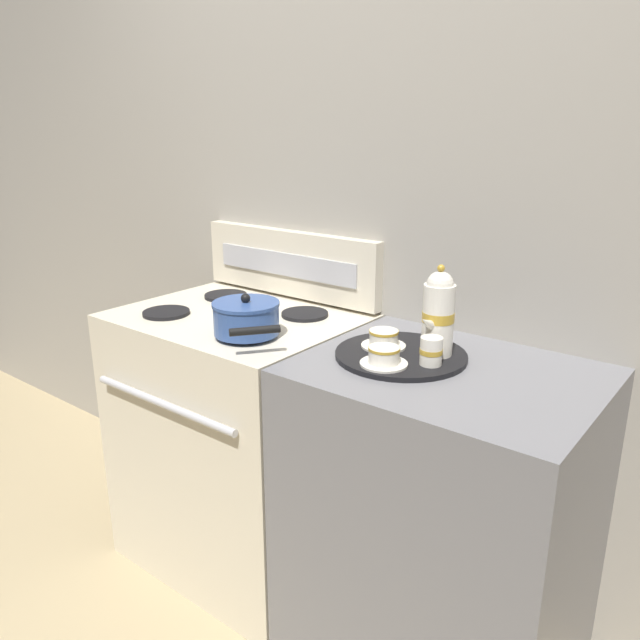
# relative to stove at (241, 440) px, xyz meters

# --- Properties ---
(ground_plane) EXTENTS (6.00, 6.00, 0.00)m
(ground_plane) POSITION_rel_stove_xyz_m (0.38, 0.00, -0.46)
(ground_plane) COLOR tan
(wall_back) EXTENTS (6.00, 0.05, 2.20)m
(wall_back) POSITION_rel_stove_xyz_m (0.38, 0.33, 0.64)
(wall_back) COLOR #9E998E
(wall_back) RESTS_ON ground
(stove) EXTENTS (0.78, 0.63, 0.94)m
(stove) POSITION_rel_stove_xyz_m (0.00, 0.00, 0.00)
(stove) COLOR beige
(stove) RESTS_ON ground
(control_panel) EXTENTS (0.76, 0.05, 0.23)m
(control_panel) POSITION_rel_stove_xyz_m (0.00, 0.28, 0.59)
(control_panel) COLOR beige
(control_panel) RESTS_ON stove
(side_counter) EXTENTS (0.76, 0.60, 0.92)m
(side_counter) POSITION_rel_stove_xyz_m (0.78, 0.00, -0.00)
(side_counter) COLOR slate
(side_counter) RESTS_ON ground
(saucepan) EXTENTS (0.28, 0.26, 0.12)m
(saucepan) POSITION_rel_stove_xyz_m (0.19, -0.14, 0.52)
(saucepan) COLOR #335193
(saucepan) RESTS_ON stove
(serving_tray) EXTENTS (0.36, 0.36, 0.01)m
(serving_tray) POSITION_rel_stove_xyz_m (0.63, -0.00, 0.47)
(serving_tray) COLOR black
(serving_tray) RESTS_ON side_counter
(teapot) EXTENTS (0.09, 0.14, 0.25)m
(teapot) POSITION_rel_stove_xyz_m (0.71, 0.05, 0.59)
(teapot) COLOR white
(teapot) RESTS_ON serving_tray
(teacup_left) EXTENTS (0.12, 0.12, 0.05)m
(teacup_left) POSITION_rel_stove_xyz_m (0.57, 0.01, 0.50)
(teacup_left) COLOR white
(teacup_left) RESTS_ON serving_tray
(teacup_right) EXTENTS (0.12, 0.12, 0.05)m
(teacup_right) POSITION_rel_stove_xyz_m (0.65, -0.10, 0.50)
(teacup_right) COLOR white
(teacup_right) RESTS_ON serving_tray
(creamer_jug) EXTENTS (0.06, 0.06, 0.07)m
(creamer_jug) POSITION_rel_stove_xyz_m (0.74, -0.03, 0.51)
(creamer_jug) COLOR white
(creamer_jug) RESTS_ON serving_tray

